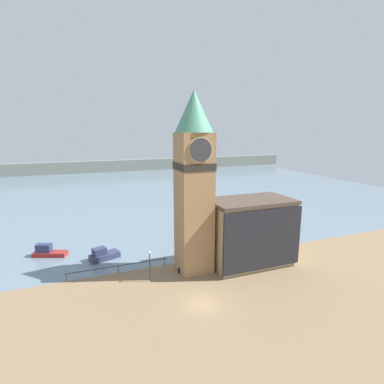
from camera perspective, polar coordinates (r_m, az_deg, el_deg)
name	(u,v)px	position (r m, az deg, el deg)	size (l,w,h in m)	color
ground_plane	(203,304)	(33.84, 2.13, -20.50)	(160.00, 160.00, 0.00)	#846B4C
water	(117,188)	(99.08, -14.14, 0.82)	(160.00, 120.00, 0.00)	slate
far_shoreline	(105,166)	(138.11, -16.29, 4.73)	(180.00, 3.00, 5.00)	gray
pier_railing	(118,266)	(40.48, -13.90, -13.60)	(12.82, 0.08, 1.09)	#232328
clock_tower	(194,179)	(37.08, 0.38, 2.40)	(4.67, 4.67, 22.72)	#9E754C
pier_building	(250,232)	(41.72, 11.02, -7.42)	(11.27, 6.67, 9.02)	tan
boat_near	(103,255)	(45.23, -16.53, -11.41)	(4.44, 3.06, 1.81)	#333856
boat_far	(48,252)	(49.25, -25.76, -10.20)	(4.94, 3.13, 1.82)	maroon
mooring_bollard_near	(179,270)	(39.81, -2.55, -14.63)	(0.26, 0.26, 0.71)	black
lamp_post	(150,260)	(37.19, -8.07, -12.76)	(0.32, 0.32, 3.86)	black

